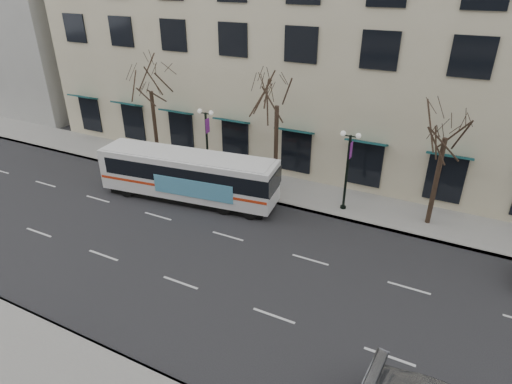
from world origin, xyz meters
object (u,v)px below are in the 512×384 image
Objects in this scene: tree_far_mid at (277,91)px; tree_far_right at (449,121)px; tree_far_left at (150,78)px; city_bus at (189,175)px; lamp_post_left at (207,141)px; lamp_post_right at (347,168)px.

tree_far_right is (10.00, -0.00, -0.48)m from tree_far_mid.
city_bus is (5.53, -3.68, -4.95)m from tree_far_left.
lamp_post_left is at bearing -177.71° from tree_far_right.
tree_far_left is 0.69× the size of city_bus.
tree_far_left is 10.00m from tree_far_mid.
tree_far_left reaches higher than lamp_post_right.
lamp_post_left is 1.00× the size of lamp_post_right.
lamp_post_left is (-4.99, -0.60, -3.96)m from tree_far_mid.
tree_far_mid is (10.00, 0.00, 0.21)m from tree_far_left.
lamp_post_right is at bearing -173.15° from tree_far_right.
tree_far_right is 6.11m from lamp_post_right.
city_bus is at bearing -33.64° from tree_far_left.
city_bus is at bearing -140.56° from tree_far_mid.
lamp_post_left is at bearing -6.83° from tree_far_left.
lamp_post_right is at bearing -2.29° from tree_far_left.
tree_far_left reaches higher than lamp_post_left.
lamp_post_right is (15.01, -0.60, -3.75)m from tree_far_left.
tree_far_left is 8.28m from city_bus.
lamp_post_right is (-4.99, -0.60, -3.48)m from tree_far_right.
tree_far_mid is at bearing 173.17° from lamp_post_right.
tree_far_mid is 6.40m from lamp_post_left.
city_bus is (-4.47, -3.68, -5.16)m from tree_far_mid.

